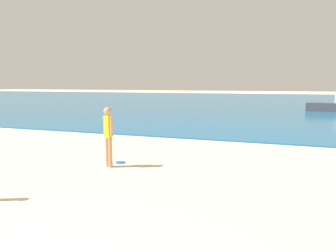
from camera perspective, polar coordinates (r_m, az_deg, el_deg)
water at (r=42.37m, az=15.47°, el=4.61°), size 160.00×60.00×0.06m
person_standing at (r=8.62m, az=-11.28°, el=-1.36°), size 0.37×0.23×1.71m
frisbee at (r=9.19m, az=-9.03°, el=-6.83°), size 0.30×0.30×0.03m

